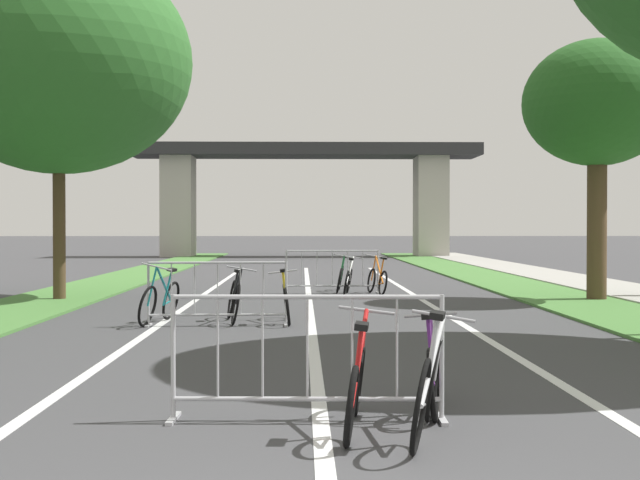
# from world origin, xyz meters

# --- Properties ---
(grass_verge_left) EXTENTS (2.20, 52.63, 0.05)m
(grass_verge_left) POSITION_xyz_m (-5.64, 21.53, 0.03)
(grass_verge_left) COLOR #477A38
(grass_verge_left) RESTS_ON ground
(grass_verge_right) EXTENTS (2.20, 52.63, 0.05)m
(grass_verge_right) POSITION_xyz_m (5.64, 21.53, 0.03)
(grass_verge_right) COLOR #477A38
(grass_verge_right) RESTS_ON ground
(sidewalk_path_right) EXTENTS (2.25, 52.63, 0.08)m
(sidewalk_path_right) POSITION_xyz_m (7.86, 21.53, 0.04)
(sidewalk_path_right) COLOR #9E9B93
(sidewalk_path_right) RESTS_ON ground
(lane_stripe_center) EXTENTS (0.14, 30.45, 0.01)m
(lane_stripe_center) POSITION_xyz_m (0.00, 15.22, 0.00)
(lane_stripe_center) COLOR silver
(lane_stripe_center) RESTS_ON ground
(lane_stripe_right_lane) EXTENTS (0.14, 30.45, 0.01)m
(lane_stripe_right_lane) POSITION_xyz_m (2.50, 15.22, 0.00)
(lane_stripe_right_lane) COLOR silver
(lane_stripe_right_lane) RESTS_ON ground
(lane_stripe_left_lane) EXTENTS (0.14, 30.45, 0.01)m
(lane_stripe_left_lane) POSITION_xyz_m (-2.50, 15.22, 0.00)
(lane_stripe_left_lane) COLOR silver
(lane_stripe_left_lane) RESTS_ON ground
(overpass_bridge) EXTENTS (18.82, 3.44, 6.08)m
(overpass_bridge) POSITION_xyz_m (0.00, 43.50, 4.20)
(overpass_bridge) COLOR #2D2D30
(overpass_bridge) RESTS_ON ground
(tree_left_maple_mid) EXTENTS (5.78, 5.78, 7.68)m
(tree_left_maple_mid) POSITION_xyz_m (-5.44, 15.44, 5.22)
(tree_left_maple_mid) COLOR #4C3823
(tree_left_maple_mid) RESTS_ON ground
(tree_right_pine_near) EXTENTS (3.22, 3.22, 5.67)m
(tree_right_pine_near) POSITION_xyz_m (6.25, 15.15, 4.25)
(tree_right_pine_near) COLOR #4C3823
(tree_right_pine_near) RESTS_ON ground
(crowd_barrier_nearest) EXTENTS (2.31, 0.51, 1.05)m
(crowd_barrier_nearest) POSITION_xyz_m (-0.11, 3.70, 0.52)
(crowd_barrier_nearest) COLOR #ADADB2
(crowd_barrier_nearest) RESTS_ON ground
(crowd_barrier_second) EXTENTS (2.30, 0.48, 1.05)m
(crowd_barrier_second) POSITION_xyz_m (-1.53, 10.60, 0.52)
(crowd_barrier_second) COLOR #ADADB2
(crowd_barrier_second) RESTS_ON ground
(crowd_barrier_third) EXTENTS (2.30, 0.46, 1.05)m
(crowd_barrier_third) POSITION_xyz_m (0.58, 17.50, 0.52)
(crowd_barrier_third) COLOR #ADADB2
(crowd_barrier_third) RESTS_ON ground
(bicycle_black_0) EXTENTS (0.61, 1.66, 0.98)m
(bicycle_black_0) POSITION_xyz_m (-1.30, 11.14, 0.38)
(bicycle_black_0) COLOR black
(bicycle_black_0) RESTS_ON ground
(bicycle_green_1) EXTENTS (0.49, 1.73, 0.96)m
(bicycle_green_1) POSITION_xyz_m (0.80, 17.97, 0.36)
(bicycle_green_1) COLOR black
(bicycle_green_1) RESTS_ON ground
(bicycle_purple_2) EXTENTS (0.49, 1.57, 0.89)m
(bicycle_purple_2) POSITION_xyz_m (1.00, 4.09, 0.35)
(bicycle_purple_2) COLOR black
(bicycle_purple_2) RESTS_ON ground
(bicycle_teal_3) EXTENTS (0.56, 1.75, 1.04)m
(bicycle_teal_3) POSITION_xyz_m (-2.52, 10.95, 0.38)
(bicycle_teal_3) COLOR black
(bicycle_teal_3) RESTS_ON ground
(bicycle_white_4) EXTENTS (0.57, 1.57, 0.94)m
(bicycle_white_4) POSITION_xyz_m (0.95, 17.05, 0.35)
(bicycle_white_4) COLOR black
(bicycle_white_4) RESTS_ON ground
(bicycle_red_5) EXTENTS (0.52, 1.67, 0.95)m
(bicycle_red_5) POSITION_xyz_m (0.27, 3.33, 0.35)
(bicycle_red_5) COLOR black
(bicycle_red_5) RESTS_ON ground
(bicycle_silver_6) EXTENTS (0.72, 1.74, 1.00)m
(bicycle_silver_6) POSITION_xyz_m (0.81, 3.09, 0.39)
(bicycle_silver_6) COLOR black
(bicycle_silver_6) RESTS_ON ground
(bicycle_yellow_7) EXTENTS (0.50, 1.67, 0.92)m
(bicycle_yellow_7) POSITION_xyz_m (-0.42, 11.07, 0.35)
(bicycle_yellow_7) COLOR black
(bicycle_yellow_7) RESTS_ON ground
(bicycle_orange_8) EXTENTS (0.54, 1.63, 0.95)m
(bicycle_orange_8) POSITION_xyz_m (1.65, 17.09, 0.35)
(bicycle_orange_8) COLOR black
(bicycle_orange_8) RESTS_ON ground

